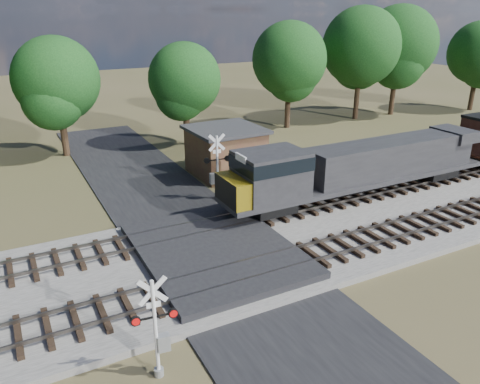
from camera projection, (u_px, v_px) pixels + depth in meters
ground at (220, 262)px, 22.53m from camera, size 160.00×160.00×0.00m
ballast_bed at (372, 216)px, 27.20m from camera, size 140.00×10.00×0.30m
road at (220, 262)px, 22.51m from camera, size 7.00×60.00×0.08m
crossing_panel at (216, 252)px, 22.82m from camera, size 7.00×9.00×0.62m
track_near at (298, 258)px, 22.07m from camera, size 140.00×2.60×0.33m
track_far at (247, 219)px, 26.20m from camera, size 140.00×2.60×0.33m
crossing_signal_near at (159, 336)px, 15.04m from camera, size 1.52×0.36×3.77m
crossing_signal_far at (216, 173)px, 29.32m from camera, size 1.74×0.40×4.31m
equipment_shed at (226, 150)px, 34.20m from camera, size 5.17×5.17×3.44m
treeline at (227, 62)px, 42.31m from camera, size 78.68×10.38×11.99m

